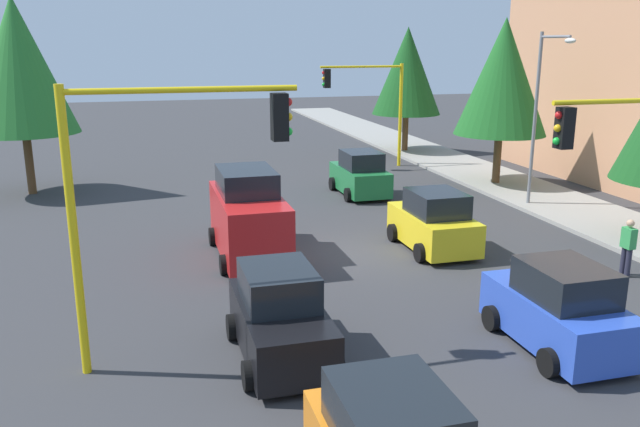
# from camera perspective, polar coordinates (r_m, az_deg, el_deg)

# --- Properties ---
(ground_plane) EXTENTS (120.00, 120.00, 0.00)m
(ground_plane) POSITION_cam_1_polar(r_m,az_deg,el_deg) (21.03, 2.26, -3.53)
(ground_plane) COLOR #353538
(sidewalk_kerb) EXTENTS (80.00, 4.00, 0.15)m
(sidewalk_kerb) POSITION_cam_1_polar(r_m,az_deg,el_deg) (29.91, 18.79, 1.37)
(sidewalk_kerb) COLOR gray
(sidewalk_kerb) RESTS_ON ground
(traffic_signal_far_left) EXTENTS (0.36, 4.59, 5.51)m
(traffic_signal_far_left) POSITION_cam_1_polar(r_m,az_deg,el_deg) (35.15, 4.29, 10.33)
(traffic_signal_far_left) COLOR yellow
(traffic_signal_far_left) RESTS_ON ground
(traffic_signal_near_right) EXTENTS (0.36, 4.59, 5.86)m
(traffic_signal_near_right) POSITION_cam_1_polar(r_m,az_deg,el_deg) (13.26, -13.57, 3.64)
(traffic_signal_near_right) COLOR yellow
(traffic_signal_near_right) RESTS_ON ground
(street_lamp_curbside) EXTENTS (2.15, 0.28, 7.00)m
(street_lamp_curbside) POSITION_cam_1_polar(r_m,az_deg,el_deg) (27.40, 18.86, 9.27)
(street_lamp_curbside) COLOR slate
(street_lamp_curbside) RESTS_ON ground
(tree_roadside_far) EXTENTS (4.11, 4.11, 7.50)m
(tree_roadside_far) POSITION_cam_1_polar(r_m,az_deg,el_deg) (40.20, 7.64, 12.24)
(tree_roadside_far) COLOR brown
(tree_roadside_far) RESTS_ON ground
(tree_roadside_mid) EXTENTS (4.21, 4.21, 7.70)m
(tree_roadside_mid) POSITION_cam_1_polar(r_m,az_deg,el_deg) (31.48, 15.70, 11.42)
(tree_roadside_mid) COLOR brown
(tree_roadside_mid) RESTS_ON ground
(tree_opposite_side) EXTENTS (4.67, 4.67, 8.55)m
(tree_opposite_side) POSITION_cam_1_polar(r_m,az_deg,el_deg) (31.42, -24.90, 11.65)
(tree_opposite_side) COLOR brown
(tree_opposite_side) RESTS_ON ground
(delivery_van_red) EXTENTS (4.80, 2.22, 2.77)m
(delivery_van_red) POSITION_cam_1_polar(r_m,az_deg,el_deg) (20.58, -6.28, -0.30)
(delivery_van_red) COLOR red
(delivery_van_red) RESTS_ON ground
(car_black) EXTENTS (3.75, 2.00, 1.98)m
(car_black) POSITION_cam_1_polar(r_m,az_deg,el_deg) (14.11, -3.51, -9.11)
(car_black) COLOR black
(car_black) RESTS_ON ground
(car_blue) EXTENTS (3.68, 2.08, 1.98)m
(car_blue) POSITION_cam_1_polar(r_m,az_deg,el_deg) (15.41, 20.17, -7.91)
(car_blue) COLOR blue
(car_blue) RESTS_ON ground
(car_yellow) EXTENTS (3.69, 2.10, 1.98)m
(car_yellow) POSITION_cam_1_polar(r_m,az_deg,el_deg) (21.55, 9.93, -0.81)
(car_yellow) COLOR yellow
(car_yellow) RESTS_ON ground
(car_green) EXTENTS (3.76, 2.05, 1.98)m
(car_green) POSITION_cam_1_polar(r_m,az_deg,el_deg) (28.97, 3.53, 3.38)
(car_green) COLOR #1E7238
(car_green) RESTS_ON ground
(pedestrian_crossing) EXTENTS (0.40, 0.24, 1.70)m
(pedestrian_crossing) POSITION_cam_1_polar(r_m,az_deg,el_deg) (20.78, 25.33, -2.59)
(pedestrian_crossing) COLOR #262638
(pedestrian_crossing) RESTS_ON ground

